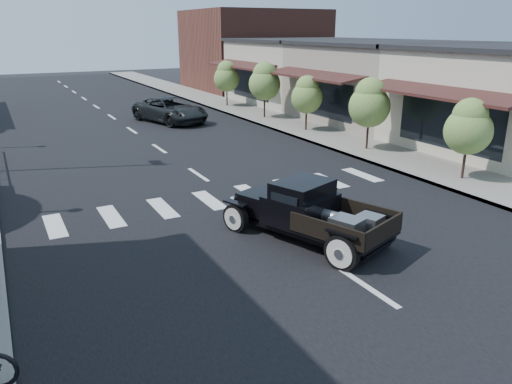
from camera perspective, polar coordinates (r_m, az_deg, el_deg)
name	(u,v)px	position (r m, az deg, el deg)	size (l,w,h in m)	color
ground	(294,239)	(13.55, 4.42, -5.41)	(120.00, 120.00, 0.00)	black
road	(142,137)	(26.87, -12.92, 6.13)	(14.00, 80.00, 0.02)	black
road_markings	(173,158)	(22.20, -9.45, 3.82)	(12.00, 60.00, 0.06)	silver
sidewalk_right	(282,122)	(30.13, 2.95, 7.96)	(3.00, 80.00, 0.15)	gray
storefront_mid	(391,83)	(32.11, 15.16, 11.92)	(10.00, 9.00, 4.50)	#A29787
storefront_far	(309,72)	(39.17, 6.04, 13.46)	(10.00, 9.00, 4.50)	beige
far_building_right	(254,50)	(47.95, -0.28, 15.90)	(11.00, 10.00, 7.00)	brown
small_tree_a	(467,140)	(19.63, 22.96, 5.45)	(1.70, 1.70, 2.83)	olive
small_tree_b	(369,115)	(23.33, 12.76, 8.59)	(1.86, 1.86, 3.10)	olive
small_tree_c	(307,104)	(27.35, 5.80, 9.98)	(1.68, 1.68, 2.80)	olive
small_tree_d	(265,91)	(31.32, 0.98, 11.50)	(1.94, 1.94, 3.24)	olive
small_tree_e	(227,84)	(36.28, -3.37, 12.21)	(1.81, 1.81, 3.01)	olive
hotrod_pickup	(308,211)	(13.26, 6.01, -2.17)	(2.21, 4.74, 1.64)	black
second_car	(170,110)	(30.84, -9.77, 9.20)	(2.44, 5.29, 1.47)	black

